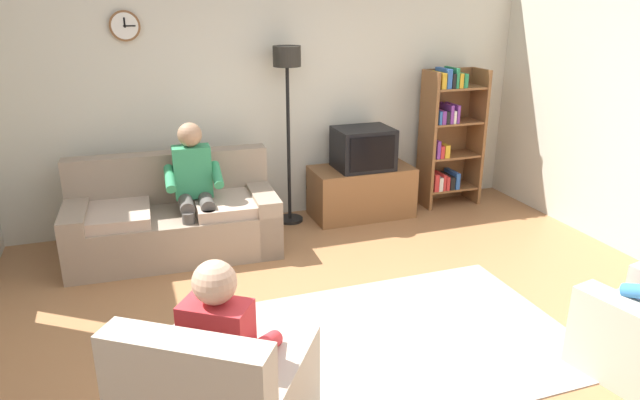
# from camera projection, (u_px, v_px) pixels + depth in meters

# --- Properties ---
(ground_plane) EXTENTS (12.00, 12.00, 0.00)m
(ground_plane) POSITION_uv_depth(u_px,v_px,m) (377.00, 334.00, 4.14)
(ground_plane) COLOR #9E6B42
(back_wall_assembly) EXTENTS (6.20, 0.17, 2.70)m
(back_wall_assembly) POSITION_uv_depth(u_px,v_px,m) (277.00, 92.00, 6.05)
(back_wall_assembly) COLOR beige
(back_wall_assembly) RESTS_ON ground_plane
(couch) EXTENTS (1.93, 0.96, 0.90)m
(couch) POSITION_uv_depth(u_px,v_px,m) (174.00, 221.00, 5.38)
(couch) COLOR gray
(couch) RESTS_ON ground_plane
(tv_stand) EXTENTS (1.10, 0.56, 0.55)m
(tv_stand) POSITION_uv_depth(u_px,v_px,m) (361.00, 192.00, 6.30)
(tv_stand) COLOR brown
(tv_stand) RESTS_ON ground_plane
(tv) EXTENTS (0.60, 0.49, 0.44)m
(tv) POSITION_uv_depth(u_px,v_px,m) (363.00, 148.00, 6.12)
(tv) COLOR black
(tv) RESTS_ON tv_stand
(bookshelf) EXTENTS (0.68, 0.36, 1.58)m
(bookshelf) POSITION_uv_depth(u_px,v_px,m) (447.00, 135.00, 6.52)
(bookshelf) COLOR brown
(bookshelf) RESTS_ON ground_plane
(floor_lamp) EXTENTS (0.28, 0.28, 1.85)m
(floor_lamp) POSITION_uv_depth(u_px,v_px,m) (287.00, 87.00, 5.75)
(floor_lamp) COLOR black
(floor_lamp) RESTS_ON ground_plane
(area_rug) EXTENTS (2.20, 1.70, 0.01)m
(area_rug) POSITION_uv_depth(u_px,v_px,m) (415.00, 337.00, 4.09)
(area_rug) COLOR #AD9E8E
(area_rug) RESTS_ON ground_plane
(person_on_couch) EXTENTS (0.52, 0.55, 1.24)m
(person_on_couch) POSITION_uv_depth(u_px,v_px,m) (194.00, 183.00, 5.21)
(person_on_couch) COLOR #338C59
(person_on_couch) RESTS_ON ground_plane
(person_in_left_armchair) EXTENTS (0.61, 0.64, 1.12)m
(person_in_left_armchair) POSITION_uv_depth(u_px,v_px,m) (226.00, 345.00, 2.95)
(person_in_left_armchair) COLOR red
(person_in_left_armchair) RESTS_ON ground_plane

